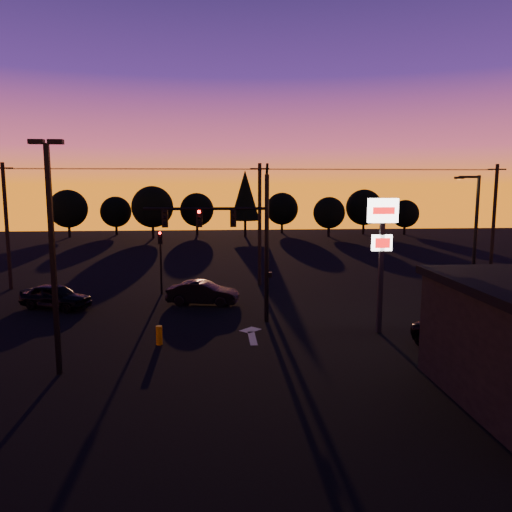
{
  "coord_description": "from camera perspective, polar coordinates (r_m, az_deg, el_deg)",
  "views": [
    {
      "loc": [
        -1.23,
        -22.54,
        7.48
      ],
      "look_at": [
        1.0,
        5.0,
        3.5
      ],
      "focal_mm": 35.0,
      "sensor_mm": 36.0,
      "label": 1
    }
  ],
  "objects": [
    {
      "name": "traffic_signal_mast",
      "position": [
        26.68,
        -2.18,
        2.72
      ],
      "size": [
        6.79,
        0.52,
        8.58
      ],
      "color": "black",
      "rests_on": "ground"
    },
    {
      "name": "utility_pole_2",
      "position": [
        42.35,
        25.52,
        3.49
      ],
      "size": [
        1.4,
        0.26,
        9.0
      ],
      "color": "black",
      "rests_on": "ground"
    },
    {
      "name": "car_left",
      "position": [
        32.66,
        -21.94,
        -4.3
      ],
      "size": [
        4.73,
        3.31,
        1.5
      ],
      "primitive_type": "imported",
      "rotation": [
        0.0,
        0.0,
        1.18
      ],
      "color": "black",
      "rests_on": "ground"
    },
    {
      "name": "tree_4",
      "position": [
        71.68,
        -1.25,
        6.95
      ],
      "size": [
        4.18,
        4.18,
        9.5
      ],
      "color": "black",
      "rests_on": "ground"
    },
    {
      "name": "tree_5",
      "position": [
        77.31,
        3.0,
        5.41
      ],
      "size": [
        4.95,
        4.95,
        6.22
      ],
      "color": "black",
      "rests_on": "ground"
    },
    {
      "name": "tree_7",
      "position": [
        76.9,
        12.24,
        5.46
      ],
      "size": [
        5.36,
        5.36,
        6.74
      ],
      "color": "black",
      "rests_on": "ground"
    },
    {
      "name": "tree_1",
      "position": [
        77.07,
        -15.73,
        4.88
      ],
      "size": [
        4.54,
        4.54,
        5.71
      ],
      "color": "black",
      "rests_on": "ground"
    },
    {
      "name": "car_mid",
      "position": [
        31.54,
        -6.1,
        -4.21
      ],
      "size": [
        4.64,
        2.39,
        1.46
      ],
      "primitive_type": "imported",
      "rotation": [
        0.0,
        0.0,
        1.37
      ],
      "color": "black",
      "rests_on": "ground"
    },
    {
      "name": "utility_pole_0",
      "position": [
        39.52,
        -26.61,
        3.14
      ],
      "size": [
        1.4,
        0.26,
        9.0
      ],
      "color": "black",
      "rests_on": "ground"
    },
    {
      "name": "tree_2",
      "position": [
        71.15,
        -11.76,
        5.52
      ],
      "size": [
        5.77,
        5.78,
        7.26
      ],
      "color": "black",
      "rests_on": "ground"
    },
    {
      "name": "tree_0",
      "position": [
        75.53,
        -20.67,
        5.07
      ],
      "size": [
        5.36,
        5.36,
        6.74
      ],
      "color": "black",
      "rests_on": "ground"
    },
    {
      "name": "power_wires",
      "position": [
        36.7,
        0.43,
        9.89
      ],
      "size": [
        36.0,
        1.22,
        0.07
      ],
      "color": "black",
      "rests_on": "ground"
    },
    {
      "name": "tree_3",
      "position": [
        74.68,
        -6.78,
        5.27
      ],
      "size": [
        4.95,
        4.95,
        6.22
      ],
      "color": "black",
      "rests_on": "ground"
    },
    {
      "name": "tree_8",
      "position": [
        77.96,
        16.67,
        4.65
      ],
      "size": [
        4.12,
        4.12,
        5.19
      ],
      "color": "black",
      "rests_on": "ground"
    },
    {
      "name": "pylon_sign",
      "position": [
        25.53,
        14.21,
        2.18
      ],
      "size": [
        1.5,
        0.28,
        6.8
      ],
      "color": "black",
      "rests_on": "ground"
    },
    {
      "name": "utility_pole_1",
      "position": [
        36.79,
        0.42,
        3.69
      ],
      "size": [
        1.4,
        0.26,
        9.0
      ],
      "color": "black",
      "rests_on": "ground"
    },
    {
      "name": "streetlight",
      "position": [
        32.01,
        23.64,
        2.02
      ],
      "size": [
        1.55,
        0.35,
        8.0
      ],
      "color": "black",
      "rests_on": "ground"
    },
    {
      "name": "secondary_signal",
      "position": [
        34.54,
        -10.85,
        0.37
      ],
      "size": [
        0.3,
        0.31,
        4.35
      ],
      "color": "black",
      "rests_on": "ground"
    },
    {
      "name": "ground",
      "position": [
        23.78,
        -1.45,
        -10.14
      ],
      "size": [
        120.0,
        120.0,
        0.0
      ],
      "primitive_type": "plane",
      "color": "black",
      "rests_on": "ground"
    },
    {
      "name": "lane_arrow",
      "position": [
        25.39,
        -0.52,
        -8.92
      ],
      "size": [
        1.2,
        3.1,
        0.01
      ],
      "color": "beige",
      "rests_on": "ground"
    },
    {
      "name": "parking_lot_light",
      "position": [
        20.64,
        -22.3,
        1.44
      ],
      "size": [
        1.25,
        0.3,
        9.14
      ],
      "color": "black",
      "rests_on": "ground"
    },
    {
      "name": "suv_parked",
      "position": [
        24.56,
        23.36,
        -8.49
      ],
      "size": [
        4.8,
        5.54,
        1.42
      ],
      "primitive_type": "imported",
      "rotation": [
        0.0,
        0.0,
        0.59
      ],
      "color": "black",
      "rests_on": "ground"
    },
    {
      "name": "bollard",
      "position": [
        24.15,
        -11.0,
        -8.88
      ],
      "size": [
        0.3,
        0.3,
        0.9
      ],
      "primitive_type": "cylinder",
      "color": "#B47000",
      "rests_on": "ground"
    },
    {
      "name": "tree_6",
      "position": [
        72.49,
        8.35,
        4.91
      ],
      "size": [
        4.54,
        4.54,
        5.71
      ],
      "color": "black",
      "rests_on": "ground"
    }
  ]
}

